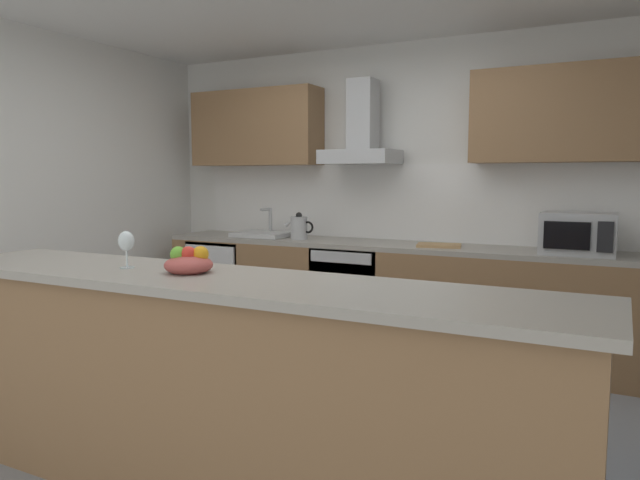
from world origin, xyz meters
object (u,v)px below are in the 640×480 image
at_px(refrigerator, 228,284).
at_px(microwave, 578,234).
at_px(wine_glass, 126,242).
at_px(fruit_bowl, 189,263).
at_px(range_hood, 362,137).
at_px(chopping_board, 439,245).
at_px(oven, 354,292).
at_px(kettle, 299,227).
at_px(sink, 263,234).

xyz_separation_m(refrigerator, microwave, (3.08, -0.03, 0.62)).
bearing_deg(wine_glass, fruit_bowl, 4.88).
relative_size(refrigerator, range_hood, 1.18).
distance_m(microwave, range_hood, 1.90).
height_order(refrigerator, chopping_board, chopping_board).
height_order(refrigerator, fruit_bowl, fruit_bowl).
bearing_deg(refrigerator, oven, 0.12).
distance_m(refrigerator, fruit_bowl, 3.04).
bearing_deg(wine_glass, kettle, 100.38).
bearing_deg(chopping_board, oven, 178.17).
bearing_deg(refrigerator, fruit_bowl, -57.18).
xyz_separation_m(wine_glass, chopping_board, (0.81, 2.51, -0.23)).
distance_m(fruit_bowl, chopping_board, 2.52).
bearing_deg(sink, oven, -0.68).
bearing_deg(refrigerator, range_hood, 5.68).
bearing_deg(microwave, chopping_board, 179.76).
relative_size(wine_glass, chopping_board, 0.52).
height_order(sink, kettle, sink).
relative_size(microwave, wine_glass, 2.81).
bearing_deg(oven, refrigerator, -179.88).
bearing_deg(fruit_bowl, microwave, 59.34).
bearing_deg(fruit_bowl, sink, 115.74).
distance_m(sink, chopping_board, 1.67).
xyz_separation_m(microwave, chopping_board, (-1.01, 0.00, -0.14)).
height_order(microwave, fruit_bowl, microwave).
relative_size(refrigerator, sink, 1.70).
relative_size(refrigerator, chopping_board, 2.50).
bearing_deg(microwave, range_hood, 174.86).
distance_m(oven, sink, 1.04).
bearing_deg(microwave, refrigerator, 179.53).
height_order(oven, microwave, microwave).
height_order(wine_glass, fruit_bowl, wine_glass).
bearing_deg(fruit_bowl, chopping_board, 79.53).
xyz_separation_m(microwave, fruit_bowl, (-1.47, -2.47, 0.01)).
xyz_separation_m(refrigerator, wine_glass, (1.26, -2.53, 0.72)).
bearing_deg(range_hood, sink, -172.73).
distance_m(sink, fruit_bowl, 2.79).
relative_size(microwave, chopping_board, 1.47).
height_order(sink, range_hood, range_hood).
relative_size(oven, sink, 1.60).
bearing_deg(microwave, kettle, -179.85).
height_order(fruit_bowl, chopping_board, fruit_bowl).
bearing_deg(chopping_board, refrigerator, 179.42).
bearing_deg(kettle, refrigerator, 177.79).
bearing_deg(refrigerator, microwave, -0.47).
xyz_separation_m(sink, chopping_board, (1.67, -0.03, -0.02)).
relative_size(microwave, range_hood, 0.69).
xyz_separation_m(refrigerator, chopping_board, (2.07, -0.02, 0.49)).
xyz_separation_m(range_hood, chopping_board, (0.74, -0.15, -0.88)).
height_order(refrigerator, wine_glass, wine_glass).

